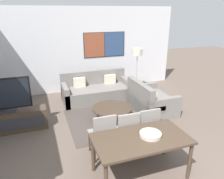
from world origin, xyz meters
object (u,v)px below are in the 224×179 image
object	(u,v)px
dining_table	(141,142)
dining_chair_left	(103,133)
sofa_main	(96,91)
dining_chair_centre	(126,131)
tv_console	(10,121)
fruit_bowl	(150,134)
floor_lamp	(137,56)
television	(5,96)
coffee_table	(112,110)
sofa_side	(150,102)
dining_chair_right	(146,126)

from	to	relation	value
dining_table	dining_chair_left	bearing A→B (deg)	123.51
sofa_main	dining_chair_centre	world-z (taller)	dining_chair_centre
tv_console	sofa_main	xyz separation A→B (m)	(2.42, 1.24, 0.03)
dining_chair_left	dining_chair_centre	bearing A→B (deg)	-7.58
fruit_bowl	tv_console	bearing A→B (deg)	135.57
dining_table	floor_lamp	distance (m)	4.06
dining_chair_centre	television	bearing A→B (deg)	142.19
coffee_table	fruit_bowl	bearing A→B (deg)	-91.87
sofa_main	television	bearing A→B (deg)	-152.89
tv_console	sofa_main	distance (m)	2.72
sofa_side	fruit_bowl	size ratio (longest dim) A/B	3.78
dining_chair_left	sofa_main	bearing A→B (deg)	76.87
sofa_side	dining_chair_left	bearing A→B (deg)	129.84
floor_lamp	dining_table	bearing A→B (deg)	-114.63
dining_chair_right	floor_lamp	size ratio (longest dim) A/B	0.61
tv_console	dining_table	bearing A→B (deg)	-46.46
dining_chair_left	dining_chair_centre	size ratio (longest dim) A/B	1.00
tv_console	floor_lamp	world-z (taller)	floor_lamp
television	dining_chair_centre	size ratio (longest dim) A/B	1.19
television	dining_chair_centre	distance (m)	2.79
television	dining_chair_left	size ratio (longest dim) A/B	1.19
dining_chair_centre	fruit_bowl	size ratio (longest dim) A/B	2.57
television	dining_chair_centre	world-z (taller)	television
fruit_bowl	coffee_table	bearing A→B (deg)	88.13
sofa_main	dining_chair_left	size ratio (longest dim) A/B	2.27
coffee_table	fruit_bowl	xyz separation A→B (m)	(-0.07, -2.05, 0.50)
dining_chair_centre	dining_chair_right	size ratio (longest dim) A/B	1.00
sofa_side	dining_chair_right	xyz separation A→B (m)	(-0.95, -1.55, 0.24)
tv_console	dining_table	distance (m)	3.20
sofa_side	coffee_table	distance (m)	1.16
fruit_bowl	dining_chair_right	bearing A→B (deg)	66.84
sofa_side	fruit_bowl	world-z (taller)	sofa_side
sofa_main	sofa_side	xyz separation A→B (m)	(1.16, -1.35, 0.00)
television	dining_table	world-z (taller)	television
television	coffee_table	bearing A→B (deg)	-6.07
television	sofa_main	world-z (taller)	television
tv_console	dining_chair_right	xyz separation A→B (m)	(2.63, -1.67, 0.27)
coffee_table	floor_lamp	world-z (taller)	floor_lamp
dining_table	dining_chair_right	world-z (taller)	dining_chair_right
tv_console	dining_chair_centre	xyz separation A→B (m)	(2.19, -1.70, 0.27)
television	dining_table	bearing A→B (deg)	-46.47
dining_chair_right	sofa_main	bearing A→B (deg)	94.07
tv_console	fruit_bowl	xyz separation A→B (m)	(2.35, -2.31, 0.51)
sofa_main	floor_lamp	size ratio (longest dim) A/B	1.38
coffee_table	television	bearing A→B (deg)	173.93
dining_table	fruit_bowl	size ratio (longest dim) A/B	4.34
dining_table	dining_chair_right	size ratio (longest dim) A/B	1.68
sofa_side	dining_chair_left	distance (m)	2.39
sofa_main	dining_chair_right	xyz separation A→B (m)	(0.21, -2.91, 0.24)
dining_chair_centre	dining_table	bearing A→B (deg)	-90.00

